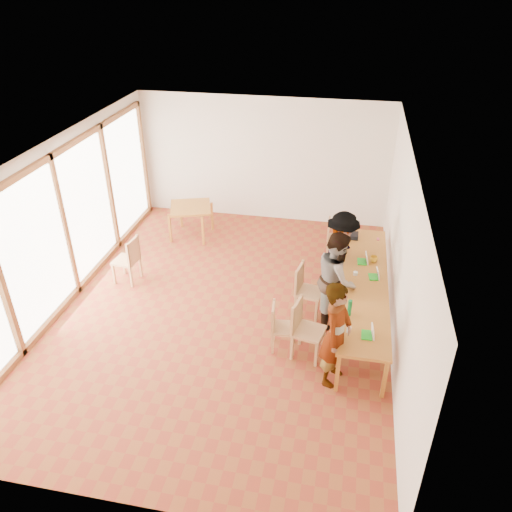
{
  "coord_description": "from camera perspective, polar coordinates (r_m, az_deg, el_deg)",
  "views": [
    {
      "loc": [
        2.03,
        -7.25,
        5.58
      ],
      "look_at": [
        0.57,
        0.19,
        1.1
      ],
      "focal_mm": 35.0,
      "sensor_mm": 36.0,
      "label": 1
    }
  ],
  "objects": [
    {
      "name": "condiment_cup",
      "position": [
        9.09,
        11.3,
        -1.96
      ],
      "size": [
        0.08,
        0.08,
        0.06
      ],
      "primitive_type": "cylinder",
      "color": "white",
      "rests_on": "communal_table"
    },
    {
      "name": "laptop_near",
      "position": [
        7.72,
        12.87,
        -8.6
      ],
      "size": [
        0.19,
        0.23,
        0.19
      ],
      "rotation": [
        0.0,
        0.0,
        -0.01
      ],
      "color": "green",
      "rests_on": "communal_table"
    },
    {
      "name": "black_pouch",
      "position": [
        10.31,
        11.16,
        2.29
      ],
      "size": [
        0.16,
        0.26,
        0.09
      ],
      "primitive_type": "cube",
      "color": "black",
      "rests_on": "communal_table"
    },
    {
      "name": "wall_front",
      "position": [
        5.6,
        -14.82,
        -17.61
      ],
      "size": [
        6.0,
        0.1,
        3.0
      ],
      "primitive_type": "cube",
      "color": "silver",
      "rests_on": "ground"
    },
    {
      "name": "person_far",
      "position": [
        9.53,
        9.68,
        0.27
      ],
      "size": [
        0.94,
        1.23,
        1.68
      ],
      "primitive_type": "imported",
      "rotation": [
        0.0,
        0.0,
        1.25
      ],
      "color": "gray",
      "rests_on": "ground"
    },
    {
      "name": "ceiling",
      "position": [
        7.95,
        -4.39,
        11.7
      ],
      "size": [
        6.0,
        8.0,
        0.04
      ],
      "primitive_type": "cube",
      "color": "white",
      "rests_on": "wall_back"
    },
    {
      "name": "chair_far",
      "position": [
        8.98,
        5.53,
        -3.29
      ],
      "size": [
        0.52,
        0.52,
        0.52
      ],
      "rotation": [
        0.0,
        0.0,
        -0.17
      ],
      "color": "tan",
      "rests_on": "ground"
    },
    {
      "name": "chair_empty",
      "position": [
        10.98,
        8.7,
        2.62
      ],
      "size": [
        0.38,
        0.38,
        0.43
      ],
      "rotation": [
        0.0,
        0.0,
        0.01
      ],
      "color": "tan",
      "rests_on": "ground"
    },
    {
      "name": "wall_right",
      "position": [
        8.38,
        16.28,
        0.07
      ],
      "size": [
        0.1,
        8.0,
        3.0
      ],
      "primitive_type": "cube",
      "color": "silver",
      "rests_on": "ground"
    },
    {
      "name": "person_mid",
      "position": [
        8.71,
        9.2,
        -2.54
      ],
      "size": [
        0.74,
        0.91,
        1.76
      ],
      "primitive_type": "imported",
      "rotation": [
        0.0,
        0.0,
        1.66
      ],
      "color": "gray",
      "rests_on": "ground"
    },
    {
      "name": "chair_mid",
      "position": [
        8.2,
        2.58,
        -7.56
      ],
      "size": [
        0.43,
        0.43,
        0.45
      ],
      "rotation": [
        0.0,
        0.0,
        0.09
      ],
      "color": "tan",
      "rests_on": "ground"
    },
    {
      "name": "laptop_mid",
      "position": [
        9.08,
        13.5,
        -2.15
      ],
      "size": [
        0.21,
        0.23,
        0.18
      ],
      "rotation": [
        0.0,
        0.0,
        0.13
      ],
      "color": "green",
      "rests_on": "communal_table"
    },
    {
      "name": "chair_near",
      "position": [
        8.04,
        5.35,
        -7.61
      ],
      "size": [
        0.57,
        0.57,
        0.54
      ],
      "rotation": [
        0.0,
        0.0,
        -0.21
      ],
      "color": "tan",
      "rests_on": "ground"
    },
    {
      "name": "communal_table",
      "position": [
        8.98,
        12.3,
        -3.12
      ],
      "size": [
        0.8,
        4.0,
        0.75
      ],
      "color": "#AF6C26",
      "rests_on": "ground"
    },
    {
      "name": "green_bottle",
      "position": [
        8.02,
        10.66,
        -5.83
      ],
      "size": [
        0.07,
        0.07,
        0.28
      ],
      "primitive_type": "cylinder",
      "color": "#116F30",
      "rests_on": "communal_table"
    },
    {
      "name": "yellow_mug",
      "position": [
        9.55,
        13.3,
        -0.35
      ],
      "size": [
        0.18,
        0.18,
        0.11
      ],
      "primitive_type": "imported",
      "rotation": [
        0.0,
        0.0,
        0.36
      ],
      "color": "gold",
      "rests_on": "communal_table"
    },
    {
      "name": "laptop_far",
      "position": [
        9.49,
        12.27,
        -0.43
      ],
      "size": [
        0.21,
        0.24,
        0.19
      ],
      "rotation": [
        0.0,
        0.0,
        0.06
      ],
      "color": "green",
      "rests_on": "communal_table"
    },
    {
      "name": "pink_phone",
      "position": [
        10.37,
        13.77,
        1.9
      ],
      "size": [
        0.05,
        0.1,
        0.01
      ],
      "primitive_type": "cube",
      "color": "#CA3D5B",
      "rests_on": "communal_table"
    },
    {
      "name": "chair_spare",
      "position": [
        10.13,
        -14.25,
        0.04
      ],
      "size": [
        0.5,
        0.5,
        0.51
      ],
      "rotation": [
        0.0,
        0.0,
        3.03
      ],
      "color": "tan",
      "rests_on": "ground"
    },
    {
      "name": "window_wall",
      "position": [
        9.7,
        -21.2,
        3.5
      ],
      "size": [
        0.1,
        8.0,
        3.0
      ],
      "primitive_type": "cube",
      "color": "white",
      "rests_on": "ground"
    },
    {
      "name": "clear_glass",
      "position": [
        7.74,
        10.57,
        -8.27
      ],
      "size": [
        0.07,
        0.07,
        0.09
      ],
      "primitive_type": "cylinder",
      "color": "silver",
      "rests_on": "communal_table"
    },
    {
      "name": "ground",
      "position": [
        9.37,
        -3.67,
        -6.05
      ],
      "size": [
        8.0,
        8.0,
        0.0
      ],
      "primitive_type": "plane",
      "color": "brown",
      "rests_on": "ground"
    },
    {
      "name": "wall_back",
      "position": [
        12.14,
        0.83,
        10.92
      ],
      "size": [
        6.0,
        0.1,
        3.0
      ],
      "primitive_type": "cube",
      "color": "silver",
      "rests_on": "ground"
    },
    {
      "name": "side_table",
      "position": [
        11.61,
        -7.48,
        5.28
      ],
      "size": [
        0.9,
        0.9,
        0.75
      ],
      "rotation": [
        0.0,
        0.0,
        0.31
      ],
      "color": "#AF6C26",
      "rests_on": "ground"
    },
    {
      "name": "person_near",
      "position": [
        7.49,
        9.15,
        -8.83
      ],
      "size": [
        0.58,
        0.73,
        1.75
      ],
      "primitive_type": "imported",
      "rotation": [
        0.0,
        0.0,
        1.29
      ],
      "color": "gray",
      "rests_on": "ground"
    }
  ]
}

